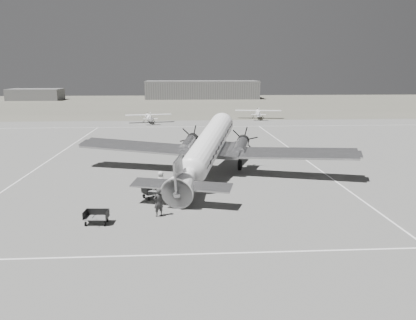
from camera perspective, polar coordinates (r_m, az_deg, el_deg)
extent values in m
plane|color=slate|center=(36.84, 0.21, -3.64)|extent=(260.00, 260.00, 0.00)
cube|color=white|center=(23.74, 2.48, -12.97)|extent=(60.00, 0.15, 0.01)
cube|color=white|center=(39.45, 17.91, -3.15)|extent=(0.15, 80.00, 0.01)
cube|color=white|center=(49.03, -22.10, -0.50)|extent=(0.15, 60.00, 0.01)
cube|color=white|center=(76.05, -1.77, 4.71)|extent=(90.00, 0.15, 0.01)
cube|color=#5C5B4E|center=(130.75, -2.54, 7.92)|extent=(260.00, 90.00, 0.01)
cube|color=slate|center=(155.67, -0.85, 9.75)|extent=(42.00, 14.00, 6.00)
cube|color=#606060|center=(155.55, -0.86, 10.97)|extent=(42.00, 14.00, 0.60)
cube|color=#606060|center=(159.50, -23.09, 8.48)|extent=(18.00, 10.00, 4.00)
imported|color=#303030|center=(29.22, -6.99, -5.94)|extent=(0.89, 0.80, 2.05)
imported|color=silver|center=(33.90, -7.34, -3.82)|extent=(0.89, 0.94, 1.53)
imported|color=beige|center=(34.95, -6.66, -3.05)|extent=(0.78, 1.01, 1.83)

